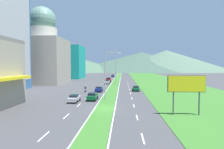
{
  "coord_description": "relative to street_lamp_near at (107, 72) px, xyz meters",
  "views": [
    {
      "loc": [
        3.06,
        -30.74,
        7.32
      ],
      "look_at": [
        -0.91,
        37.17,
        4.07
      ],
      "focal_mm": 29.54,
      "sensor_mm": 36.0,
      "label": 1
    }
  ],
  "objects": [
    {
      "name": "lane_dash_left_8",
      "position": [
        -4.78,
        32.48,
        -5.91
      ],
      "size": [
        0.16,
        2.8,
        0.01
      ],
      "primitive_type": "cube",
      "color": "silver",
      "rests_on": "ground_plane"
    },
    {
      "name": "lane_dash_right_7",
      "position": [
        5.42,
        24.89,
        -5.91
      ],
      "size": [
        0.16,
        2.8,
        0.01
      ],
      "primitive_type": "cube",
      "color": "silver",
      "rests_on": "ground_plane"
    },
    {
      "name": "hill_far_left",
      "position": [
        -106.65,
        216.65,
        9.99
      ],
      "size": [
        221.46,
        221.46,
        31.81
      ],
      "primitive_type": "cone",
      "color": "#47664C",
      "rests_on": "ground_plane"
    },
    {
      "name": "lane_dash_left_3",
      "position": [
        -4.78,
        -5.5,
        -5.91
      ],
      "size": [
        0.16,
        2.8,
        0.01
      ],
      "primitive_type": "cube",
      "color": "silver",
      "rests_on": "ground_plane"
    },
    {
      "name": "street_lamp_near",
      "position": [
        0.0,
        0.0,
        0.0
      ],
      "size": [
        3.42,
        0.4,
        10.29
      ],
      "color": "#99999E",
      "rests_on": "ground_plane"
    },
    {
      "name": "lane_dash_left_4",
      "position": [
        -4.78,
        2.1,
        -5.91
      ],
      "size": [
        0.16,
        2.8,
        0.01
      ],
      "primitive_type": "cube",
      "color": "silver",
      "rests_on": "ground_plane"
    },
    {
      "name": "edge_line_median_right",
      "position": [
        2.07,
        51.72,
        -5.91
      ],
      "size": [
        0.16,
        240.0,
        0.01
      ],
      "primitive_type": "cube",
      "color": "silver",
      "rests_on": "ground_plane"
    },
    {
      "name": "hill_far_center",
      "position": [
        31.6,
        247.49,
        8.06
      ],
      "size": [
        212.07,
        212.07,
        27.94
      ],
      "primitive_type": "cone",
      "color": "#3D5647",
      "rests_on": "ground_plane"
    },
    {
      "name": "street_lamp_mid",
      "position": [
        0.53,
        26.91,
        -0.84
      ],
      "size": [
        2.58,
        0.42,
        8.84
      ],
      "color": "#99999E",
      "rests_on": "ground_plane"
    },
    {
      "name": "car_4",
      "position": [
        -6.39,
        -2.72,
        -5.15
      ],
      "size": [
        1.88,
        4.1,
        1.49
      ],
      "rotation": [
        0.0,
        0.0,
        1.57
      ],
      "color": "#B2B2B7",
      "rests_on": "ground_plane"
    },
    {
      "name": "billboard_roadside",
      "position": [
        12.71,
        -11.67,
        -1.49
      ],
      "size": [
        5.51,
        0.28,
        5.91
      ],
      "color": "#4C4C51",
      "rests_on": "ground_plane"
    },
    {
      "name": "hill_far_right",
      "position": [
        65.89,
        230.33,
        8.85
      ],
      "size": [
        169.35,
        169.35,
        29.53
      ],
      "primitive_type": "cone",
      "color": "#516B56",
      "rests_on": "ground_plane"
    },
    {
      "name": "ground_plane",
      "position": [
        0.32,
        -8.28,
        -5.91
      ],
      "size": [
        600.0,
        600.0,
        0.0
      ],
      "primitive_type": "plane",
      "color": "#424244"
    },
    {
      "name": "car_2",
      "position": [
        -2.94,
        34.96,
        -5.12
      ],
      "size": [
        1.92,
        4.49,
        1.55
      ],
      "rotation": [
        0.0,
        0.0,
        1.57
      ],
      "color": "#B2B2B7",
      "rests_on": "ground_plane"
    },
    {
      "name": "car_0",
      "position": [
        7.21,
        14.67,
        -5.17
      ],
      "size": [
        1.86,
        4.42,
        1.46
      ],
      "rotation": [
        0.0,
        0.0,
        -1.57
      ],
      "color": "#0C5128",
      "rests_on": "ground_plane"
    },
    {
      "name": "lane_dash_right_5",
      "position": [
        5.42,
        9.7,
        -5.91
      ],
      "size": [
        0.16,
        2.8,
        0.01
      ],
      "primitive_type": "cube",
      "color": "silver",
      "rests_on": "ground_plane"
    },
    {
      "name": "lane_dash_left_9",
      "position": [
        -4.78,
        40.08,
        -5.91
      ],
      "size": [
        0.16,
        2.8,
        0.01
      ],
      "primitive_type": "cube",
      "color": "silver",
      "rests_on": "ground_plane"
    },
    {
      "name": "domed_building",
      "position": [
        -28.82,
        33.85,
        6.65
      ],
      "size": [
        17.61,
        17.61,
        30.85
      ],
      "color": "#9E9384",
      "rests_on": "ground_plane"
    },
    {
      "name": "pickup_truck_0",
      "position": [
        -3.0,
        42.12,
        -4.93
      ],
      "size": [
        2.18,
        5.4,
        2.0
      ],
      "rotation": [
        0.0,
        0.0,
        1.57
      ],
      "color": "maroon",
      "rests_on": "ground_plane"
    },
    {
      "name": "lane_dash_right_3",
      "position": [
        5.42,
        -5.5,
        -5.91
      ],
      "size": [
        0.16,
        2.8,
        0.01
      ],
      "primitive_type": "cube",
      "color": "silver",
      "rests_on": "ground_plane"
    },
    {
      "name": "lane_dash_right_6",
      "position": [
        5.42,
        17.29,
        -5.91
      ],
      "size": [
        0.16,
        2.8,
        0.01
      ],
      "primitive_type": "cube",
      "color": "silver",
      "rests_on": "ground_plane"
    },
    {
      "name": "car_5",
      "position": [
        -3.32,
        12.42,
        -5.15
      ],
      "size": [
        1.95,
        4.59,
        1.45
      ],
      "rotation": [
        0.0,
        0.0,
        1.57
      ],
      "color": "navy",
      "rests_on": "ground_plane"
    },
    {
      "name": "lane_dash_right_1",
      "position": [
        5.42,
        -20.69,
        -5.91
      ],
      "size": [
        0.16,
        2.8,
        0.01
      ],
      "primitive_type": "cube",
      "color": "silver",
      "rests_on": "ground_plane"
    },
    {
      "name": "lane_dash_left_7",
      "position": [
        -4.78,
        24.89,
        -5.91
      ],
      "size": [
        0.16,
        2.8,
        0.01
      ],
      "primitive_type": "cube",
      "color": "silver",
      "rests_on": "ground_plane"
    },
    {
      "name": "lane_dash_right_8",
      "position": [
        5.42,
        32.48,
        -5.91
      ],
      "size": [
        0.16,
        2.8,
        0.01
      ],
      "primitive_type": "cube",
      "color": "silver",
      "rests_on": "ground_plane"
    },
    {
      "name": "lane_dash_right_9",
      "position": [
        5.42,
        40.08,
        -5.91
      ],
      "size": [
        0.16,
        2.8,
        0.01
      ],
      "primitive_type": "cube",
      "color": "silver",
      "rests_on": "ground_plane"
    },
    {
      "name": "edge_line_median_left",
      "position": [
        -1.43,
        51.72,
        -5.91
      ],
      "size": [
        0.16,
        240.0,
        0.01
      ],
      "primitive_type": "cube",
      "color": "silver",
      "rests_on": "ground_plane"
    },
    {
      "name": "car_3",
      "position": [
        -3.09,
        79.62,
        -5.12
      ],
      "size": [
        2.0,
        4.15,
        1.57
      ],
      "rotation": [
        0.0,
        0.0,
        1.57
      ],
      "color": "navy",
      "rests_on": "ground_plane"
    },
    {
      "name": "car_1",
      "position": [
        -3.08,
        -0.28,
        -5.11
      ],
      "size": [
        2.02,
        4.36,
        1.57
      ],
      "rotation": [
        0.0,
        0.0,
        1.57
      ],
      "color": "#0C5128",
      "rests_on": "ground_plane"
    },
    {
      "name": "lane_dash_left_1",
      "position": [
        -4.78,
        -20.69,
        -5.91
      ],
      "size": [
        0.16,
        2.8,
        0.01
      ],
      "primitive_type": "cube",
      "color": "silver",
      "rests_on": "ground_plane"
    },
    {
      "name": "lane_dash_left_5",
      "position": [
        -4.78,
        9.7,
        -5.91
      ],
      "size": [
        0.16,
        2.8,
        0.01
      ],
      "primitive_type": "cube",
      "color": "silver",
      "rests_on": "ground_plane"
    },
    {
      "name": "lane_dash_left_2",
      "position": [
        -4.78,
        -13.09,
        -5.91
      ],
      "size": [
        0.16,
        2.8,
        0.01
      ],
      "primitive_type": "cube",
      "color": "silver",
      "rests_on": "ground_plane"
    },
    {
      "name": "grass_median",
      "position": [
        0.32,
        51.72,
        -5.88
      ],
      "size": [
        3.2,
        240.0,
        0.06
      ],
      "primitive_type": "cube",
      "color": "#387028",
      "rests_on": "ground_plane"
    },
    {
      "name": "lane_dash_left_6",
      "position": [
        -4.78,
        17.29,
        -5.91
      ],
      "size": [
        0.16,
        2.8,
        0.01
      ],
      "primitive_type": "cube",
      "color": "silver",
      "rests_on": "ground_plane"
    },
    {
      "name": "lane_dash_right_2",
      "position": [
        5.42,
        -13.09,
        -5.91
      ],
      "size": [
        0.16,
        2.8,
        0.01
      ],
      "primitive_type": "cube",
      "color": "silver",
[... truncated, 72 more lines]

